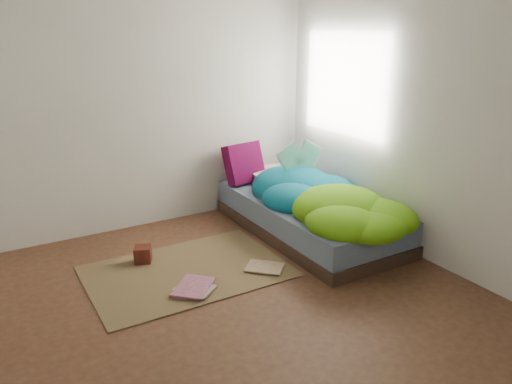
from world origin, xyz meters
TOP-DOWN VIEW (x-y plane):
  - ground at (0.00, 0.00)m, footprint 3.50×3.50m
  - room_walls at (0.01, 0.01)m, footprint 3.54×3.54m
  - bed at (1.22, 0.72)m, footprint 1.00×2.00m
  - duvet at (1.22, 0.50)m, footprint 0.96×1.84m
  - rug at (-0.15, 0.55)m, footprint 1.60×1.10m
  - pillow_floral at (1.27, 1.44)m, footprint 0.55×0.38m
  - pillow_magenta at (0.95, 1.54)m, footprint 0.44×0.20m
  - open_book at (1.28, 0.99)m, footprint 0.42×0.13m
  - wooden_box at (-0.41, 0.90)m, footprint 0.18×0.18m
  - floor_book_a at (-0.31, 0.16)m, footprint 0.33×0.35m
  - floor_book_b at (-0.32, 0.33)m, footprint 0.42×0.43m
  - floor_book_c at (0.35, 0.17)m, footprint 0.37×0.37m

SIDE VIEW (x-z plane):
  - ground at x=0.00m, z-range 0.00..0.00m
  - rug at x=-0.15m, z-range 0.00..0.01m
  - floor_book_a at x=-0.31m, z-range 0.01..0.03m
  - floor_book_c at x=0.35m, z-range 0.01..0.04m
  - floor_book_b at x=-0.32m, z-range 0.01..0.04m
  - wooden_box at x=-0.41m, z-range 0.01..0.15m
  - bed at x=1.22m, z-range 0.00..0.34m
  - pillow_floral at x=1.27m, z-range 0.34..0.46m
  - duvet at x=1.22m, z-range 0.34..0.68m
  - pillow_magenta at x=0.95m, z-range 0.34..0.76m
  - open_book at x=1.28m, z-range 0.68..0.93m
  - room_walls at x=0.01m, z-range 0.32..2.94m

